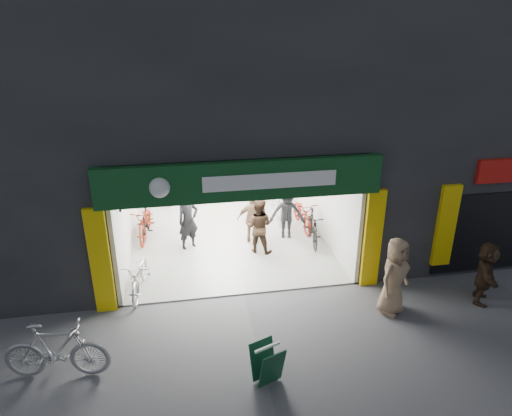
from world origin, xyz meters
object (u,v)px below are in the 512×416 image
object	(u,v)px
bike_left_front	(140,275)
sandwich_board	(267,363)
bike_right_front	(313,228)
pedestrian_near	(394,276)
parked_bike	(56,350)

from	to	relation	value
bike_left_front	sandwich_board	size ratio (longest dim) A/B	2.31
bike_right_front	pedestrian_near	xyz separation A→B (m)	(0.80, -3.70, 0.42)
bike_right_front	sandwich_board	xyz separation A→B (m)	(-2.49, -5.41, -0.08)
bike_right_front	sandwich_board	distance (m)	5.96
bike_left_front	parked_bike	world-z (taller)	parked_bike
bike_left_front	parked_bike	bearing A→B (deg)	-110.41
bike_left_front	pedestrian_near	bearing A→B (deg)	-11.33
parked_bike	sandwich_board	distance (m)	3.97
pedestrian_near	sandwich_board	size ratio (longest dim) A/B	2.37
bike_left_front	pedestrian_near	distance (m)	6.11
bike_left_front	bike_right_front	size ratio (longest dim) A/B	1.06
bike_left_front	bike_right_front	xyz separation A→B (m)	(5.00, 1.85, 0.04)
bike_left_front	sandwich_board	distance (m)	4.36
parked_bike	pedestrian_near	bearing A→B (deg)	-74.83
parked_bike	sandwich_board	bearing A→B (deg)	-93.98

